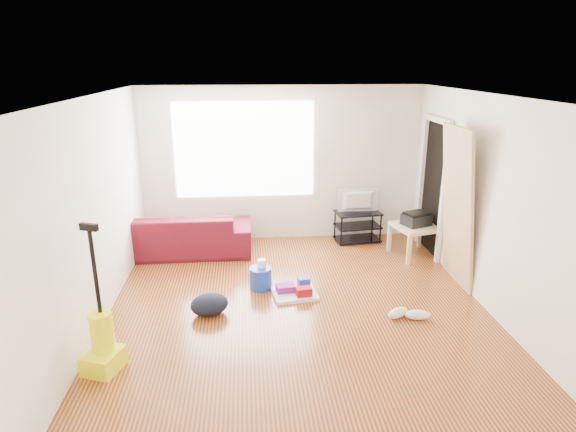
{
  "coord_description": "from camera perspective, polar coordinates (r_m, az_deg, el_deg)",
  "views": [
    {
      "loc": [
        -0.58,
        -5.13,
        2.86
      ],
      "look_at": [
        -0.07,
        0.6,
        0.99
      ],
      "focal_mm": 30.0,
      "sensor_mm": 36.0,
      "label": 1
    }
  ],
  "objects": [
    {
      "name": "door_panel",
      "position": [
        6.94,
        18.57,
        -7.34
      ],
      "size": [
        0.26,
        0.84,
        2.09
      ],
      "primitive_type": "cube",
      "rotation": [
        0.0,
        -0.1,
        0.0
      ],
      "color": "tan",
      "rests_on": "ground"
    },
    {
      "name": "cleaning_tray",
      "position": [
        6.2,
        0.91,
        -8.85
      ],
      "size": [
        0.59,
        0.5,
        0.19
      ],
      "rotation": [
        0.0,
        0.0,
        0.13
      ],
      "color": "white",
      "rests_on": "ground"
    },
    {
      "name": "tv_stand",
      "position": [
        8.0,
        8.23,
        -1.18
      ],
      "size": [
        0.77,
        0.5,
        0.5
      ],
      "rotation": [
        0.0,
        0.0,
        0.12
      ],
      "color": "black",
      "rests_on": "ground"
    },
    {
      "name": "backpack",
      "position": [
        5.88,
        -9.24,
        -11.37
      ],
      "size": [
        0.54,
        0.48,
        0.25
      ],
      "primitive_type": "ellipsoid",
      "rotation": [
        0.0,
        0.0,
        0.32
      ],
      "color": "black",
      "rests_on": "ground"
    },
    {
      "name": "side_table",
      "position": [
        7.53,
        14.87,
        -1.6
      ],
      "size": [
        0.73,
        0.73,
        0.49
      ],
      "rotation": [
        0.0,
        0.0,
        0.25
      ],
      "color": "beige",
      "rests_on": "ground"
    },
    {
      "name": "bucket",
      "position": [
        6.41,
        -3.24,
        -8.53
      ],
      "size": [
        0.3,
        0.3,
        0.29
      ],
      "primitive_type": "cylinder",
      "rotation": [
        0.0,
        0.0,
        -0.04
      ],
      "color": "#193DB2",
      "rests_on": "ground"
    },
    {
      "name": "sofa",
      "position": [
        7.71,
        -12.66,
        -4.25
      ],
      "size": [
        2.22,
        0.87,
        0.65
      ],
      "primitive_type": "imported",
      "rotation": [
        0.0,
        0.0,
        3.14
      ],
      "color": "#590919",
      "rests_on": "ground"
    },
    {
      "name": "toilet_paper",
      "position": [
        6.36,
        -3.12,
        -6.81
      ],
      "size": [
        0.11,
        0.11,
        0.1
      ],
      "primitive_type": "cylinder",
      "color": "white",
      "rests_on": "bucket"
    },
    {
      "name": "vacuum",
      "position": [
        5.09,
        -21.14,
        -13.92
      ],
      "size": [
        0.41,
        0.44,
        1.47
      ],
      "rotation": [
        0.0,
        0.0,
        -0.36
      ],
      "color": "#FEF70C",
      "rests_on": "ground"
    },
    {
      "name": "room",
      "position": [
        5.56,
        1.87,
        1.17
      ],
      "size": [
        4.51,
        5.01,
        2.51
      ],
      "color": "#671F08",
      "rests_on": "ground"
    },
    {
      "name": "sneakers",
      "position": [
        5.85,
        13.99,
        -11.19
      ],
      "size": [
        0.52,
        0.27,
        0.12
      ],
      "rotation": [
        0.0,
        0.0,
        0.04
      ],
      "color": "white",
      "rests_on": "ground"
    },
    {
      "name": "printer",
      "position": [
        7.48,
        14.97,
        -0.32
      ],
      "size": [
        0.46,
        0.41,
        0.2
      ],
      "rotation": [
        0.0,
        0.0,
        0.36
      ],
      "color": "black",
      "rests_on": "side_table"
    },
    {
      "name": "tv",
      "position": [
        7.87,
        8.37,
        1.76
      ],
      "size": [
        0.65,
        0.08,
        0.37
      ],
      "primitive_type": "imported",
      "rotation": [
        0.0,
        0.0,
        3.14
      ],
      "color": "black",
      "rests_on": "tv_stand"
    }
  ]
}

